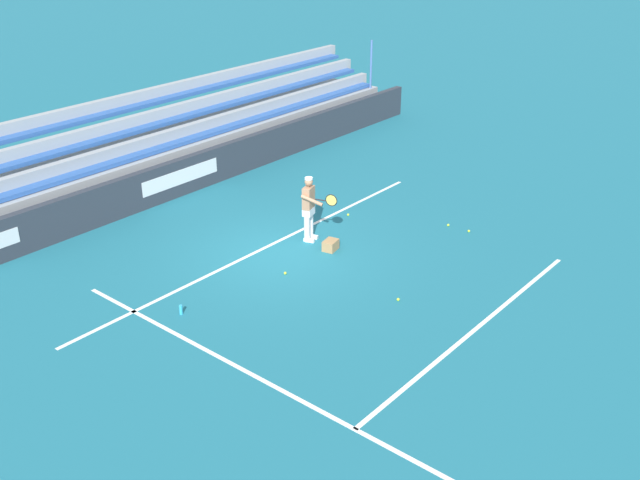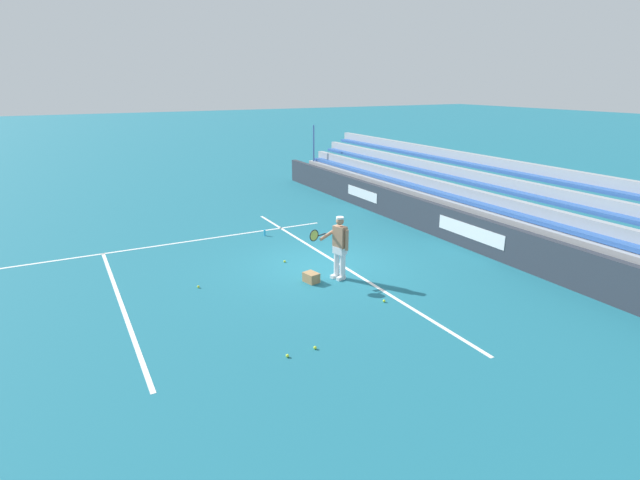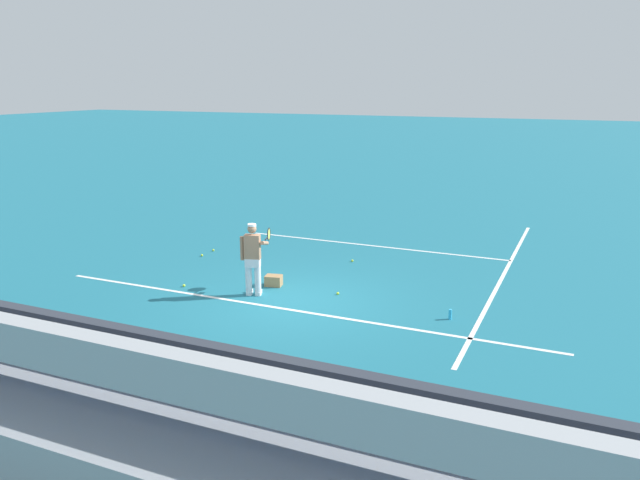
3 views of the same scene
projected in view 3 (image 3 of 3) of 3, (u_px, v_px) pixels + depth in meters
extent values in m
plane|color=#1E6B7F|center=(293.00, 302.00, 14.22)|extent=(160.00, 160.00, 0.00)
cube|color=white|center=(283.00, 308.00, 13.78)|extent=(12.00, 0.10, 0.01)
cube|color=white|center=(503.00, 275.00, 16.15)|extent=(0.10, 12.00, 0.01)
cube|color=white|center=(372.00, 246.00, 19.10)|extent=(8.22, 0.10, 0.01)
cube|color=#2D333D|center=(154.00, 366.00, 9.76)|extent=(24.53, 0.24, 1.10)
cube|color=silver|center=(114.00, 349.00, 10.22)|extent=(2.80, 0.01, 0.44)
cube|color=silver|center=(505.00, 433.00, 7.77)|extent=(2.20, 0.01, 0.40)
cube|color=#9EA3A8|center=(66.00, 421.00, 8.16)|extent=(23.31, 2.40, 1.10)
cube|color=#2D5BAD|center=(106.00, 353.00, 8.72)|extent=(22.84, 0.40, 0.12)
cube|color=#9EA3A8|center=(90.00, 351.00, 8.43)|extent=(23.31, 0.24, 0.45)
cube|color=#2D5BAD|center=(58.00, 344.00, 7.90)|extent=(22.84, 0.40, 0.12)
cube|color=#9EA3A8|center=(39.00, 342.00, 7.61)|extent=(23.31, 0.24, 0.45)
cylinder|color=silver|center=(249.00, 277.00, 14.57)|extent=(0.15, 0.15, 0.88)
cylinder|color=silver|center=(258.00, 277.00, 14.55)|extent=(0.15, 0.15, 0.88)
cube|color=white|center=(250.00, 292.00, 14.73)|extent=(0.19, 0.30, 0.09)
cube|color=white|center=(259.00, 292.00, 14.70)|extent=(0.19, 0.30, 0.09)
cube|color=silver|center=(253.00, 262.00, 14.47)|extent=(0.39, 0.31, 0.20)
cube|color=#A37556|center=(252.00, 247.00, 14.38)|extent=(0.41, 0.31, 0.58)
sphere|color=#A37556|center=(252.00, 229.00, 14.29)|extent=(0.21, 0.21, 0.21)
cylinder|color=white|center=(252.00, 225.00, 14.27)|extent=(0.20, 0.20, 0.05)
cylinder|color=#A37556|center=(242.00, 248.00, 14.42)|extent=(0.09, 0.09, 0.56)
cylinder|color=#A37556|center=(264.00, 243.00, 14.54)|extent=(0.26, 0.58, 0.24)
cylinder|color=black|center=(267.00, 238.00, 14.75)|extent=(0.12, 0.30, 0.03)
torus|color=black|center=(269.00, 234.00, 15.01)|extent=(0.12, 0.31, 0.31)
cylinder|color=#D6D14C|center=(269.00, 234.00, 15.01)|extent=(0.08, 0.26, 0.27)
cube|color=#A87F51|center=(274.00, 281.00, 15.32)|extent=(0.45, 0.38, 0.26)
sphere|color=#CCE533|center=(213.00, 250.00, 18.48)|extent=(0.07, 0.07, 0.07)
sphere|color=#CCE533|center=(184.00, 285.00, 15.25)|extent=(0.07, 0.07, 0.07)
sphere|color=#CCE533|center=(202.00, 255.00, 17.93)|extent=(0.07, 0.07, 0.07)
sphere|color=#CCE533|center=(352.00, 261.00, 17.38)|extent=(0.07, 0.07, 0.07)
sphere|color=#CCE533|center=(338.00, 293.00, 14.68)|extent=(0.07, 0.07, 0.07)
cylinder|color=#33B2E5|center=(450.00, 314.00, 13.14)|extent=(0.07, 0.07, 0.22)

